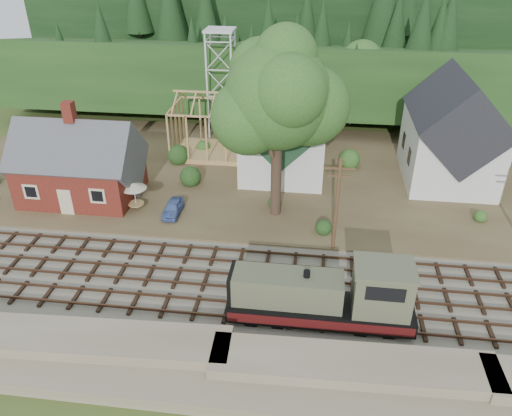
# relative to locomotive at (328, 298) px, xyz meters

# --- Properties ---
(ground) EXTENTS (140.00, 140.00, 0.00)m
(ground) POSITION_rel_locomotive_xyz_m (-6.52, 3.00, -2.06)
(ground) COLOR #384C1E
(ground) RESTS_ON ground
(embankment) EXTENTS (64.00, 5.00, 1.60)m
(embankment) POSITION_rel_locomotive_xyz_m (-6.52, -5.50, -2.06)
(embankment) COLOR #7F7259
(embankment) RESTS_ON ground
(railroad_bed) EXTENTS (64.00, 11.00, 0.16)m
(railroad_bed) POSITION_rel_locomotive_xyz_m (-6.52, 3.00, -1.98)
(railroad_bed) COLOR #726B5B
(railroad_bed) RESTS_ON ground
(village_flat) EXTENTS (64.00, 26.00, 0.30)m
(village_flat) POSITION_rel_locomotive_xyz_m (-6.52, 21.00, -1.91)
(village_flat) COLOR brown
(village_flat) RESTS_ON ground
(hillside) EXTENTS (70.00, 28.96, 12.74)m
(hillside) POSITION_rel_locomotive_xyz_m (-6.52, 45.00, -2.06)
(hillside) COLOR #1E3F19
(hillside) RESTS_ON ground
(ridge) EXTENTS (80.00, 20.00, 12.00)m
(ridge) POSITION_rel_locomotive_xyz_m (-6.52, 61.00, -2.06)
(ridge) COLOR black
(ridge) RESTS_ON ground
(depot) EXTENTS (10.80, 7.41, 9.00)m
(depot) POSITION_rel_locomotive_xyz_m (-22.52, 14.00, 1.15)
(depot) COLOR #531B13
(depot) RESTS_ON village_flat
(church) EXTENTS (8.40, 15.17, 13.00)m
(church) POSITION_rel_locomotive_xyz_m (-4.52, 22.68, 3.12)
(church) COLOR silver
(church) RESTS_ON village_flat
(farmhouse) EXTENTS (8.40, 10.80, 10.60)m
(farmhouse) POSITION_rel_locomotive_xyz_m (11.48, 22.00, 2.80)
(farmhouse) COLOR silver
(farmhouse) RESTS_ON village_flat
(timber_frame) EXTENTS (8.20, 6.20, 6.99)m
(timber_frame) POSITION_rel_locomotive_xyz_m (-12.52, 25.00, 1.21)
(timber_frame) COLOR tan
(timber_frame) RESTS_ON village_flat
(lattice_tower) EXTENTS (3.20, 3.20, 12.12)m
(lattice_tower) POSITION_rel_locomotive_xyz_m (-12.52, 31.00, 7.97)
(lattice_tower) COLOR silver
(lattice_tower) RESTS_ON village_flat
(big_tree) EXTENTS (10.90, 8.40, 14.70)m
(big_tree) POSITION_rel_locomotive_xyz_m (-4.35, 13.08, 8.16)
(big_tree) COLOR #38281E
(big_tree) RESTS_ON village_flat
(telegraph_pole_near) EXTENTS (2.20, 0.28, 8.00)m
(telegraph_pole_near) POSITION_rel_locomotive_xyz_m (0.48, 8.20, 2.19)
(telegraph_pole_near) COLOR #4C331E
(telegraph_pole_near) RESTS_ON ground
(locomotive) EXTENTS (11.53, 2.88, 4.63)m
(locomotive) POSITION_rel_locomotive_xyz_m (0.00, 0.00, 0.00)
(locomotive) COLOR black
(locomotive) RESTS_ON railroad_bed
(car_blue) EXTENTS (1.42, 3.47, 1.18)m
(car_blue) POSITION_rel_locomotive_xyz_m (-13.39, 11.72, -1.17)
(car_blue) COLOR #536DB3
(car_blue) RESTS_ON village_flat
(patio_set) EXTENTS (2.23, 2.23, 2.48)m
(patio_set) POSITION_rel_locomotive_xyz_m (-16.93, 12.30, 0.35)
(patio_set) COLOR silver
(patio_set) RESTS_ON village_flat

